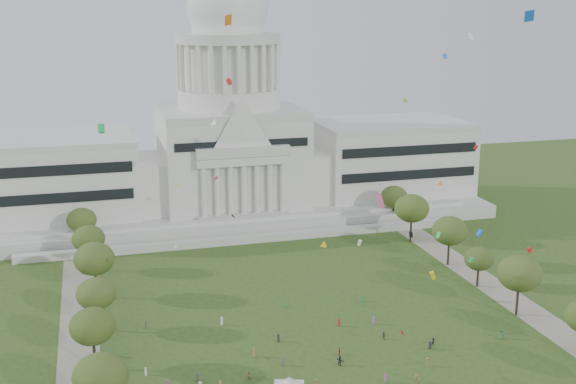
% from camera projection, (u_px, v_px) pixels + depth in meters
% --- Properties ---
extents(ground, '(400.00, 400.00, 0.00)m').
position_uv_depth(ground, '(355.00, 381.00, 130.00)').
color(ground, '#314C1C').
rests_on(ground, ground).
extents(capitol, '(160.00, 64.50, 91.30)m').
position_uv_depth(capitol, '(230.00, 146.00, 230.36)').
color(capitol, beige).
rests_on(capitol, ground).
extents(path_left, '(8.00, 160.00, 0.04)m').
position_uv_depth(path_left, '(79.00, 341.00, 145.49)').
color(path_left, gray).
rests_on(path_left, ground).
extents(path_right, '(8.00, 160.00, 0.04)m').
position_uv_depth(path_right, '(500.00, 292.00, 170.46)').
color(path_right, gray).
rests_on(path_right, ground).
extents(row_tree_l_1, '(8.86, 8.86, 12.59)m').
position_uv_depth(row_tree_l_1, '(100.00, 376.00, 113.53)').
color(row_tree_l_1, black).
rests_on(row_tree_l_1, ground).
extents(row_tree_l_2, '(8.42, 8.42, 11.97)m').
position_uv_depth(row_tree_l_2, '(92.00, 326.00, 132.29)').
color(row_tree_l_2, black).
rests_on(row_tree_l_2, ground).
extents(row_tree_r_2, '(9.55, 9.55, 13.58)m').
position_uv_depth(row_tree_r_2, '(520.00, 273.00, 155.33)').
color(row_tree_r_2, black).
rests_on(row_tree_r_2, ground).
extents(row_tree_l_3, '(8.12, 8.12, 11.55)m').
position_uv_depth(row_tree_l_3, '(96.00, 294.00, 148.11)').
color(row_tree_l_3, black).
rests_on(row_tree_l_3, ground).
extents(row_tree_r_3, '(7.01, 7.01, 9.98)m').
position_uv_depth(row_tree_r_3, '(479.00, 259.00, 171.94)').
color(row_tree_r_3, black).
rests_on(row_tree_r_3, ground).
extents(row_tree_l_4, '(9.29, 9.29, 13.21)m').
position_uv_depth(row_tree_l_4, '(94.00, 259.00, 165.07)').
color(row_tree_l_4, black).
rests_on(row_tree_l_4, ground).
extents(row_tree_r_4, '(9.19, 9.19, 13.06)m').
position_uv_depth(row_tree_r_4, '(450.00, 231.00, 185.99)').
color(row_tree_r_4, black).
rests_on(row_tree_r_4, ground).
extents(row_tree_l_5, '(8.33, 8.33, 11.85)m').
position_uv_depth(row_tree_l_5, '(88.00, 239.00, 182.36)').
color(row_tree_l_5, black).
rests_on(row_tree_l_5, ground).
extents(row_tree_r_5, '(9.82, 9.82, 13.96)m').
position_uv_depth(row_tree_r_5, '(412.00, 208.00, 204.29)').
color(row_tree_r_5, black).
rests_on(row_tree_r_5, ground).
extents(row_tree_l_6, '(8.19, 8.19, 11.64)m').
position_uv_depth(row_tree_l_6, '(82.00, 220.00, 198.87)').
color(row_tree_l_6, black).
rests_on(row_tree_l_6, ground).
extents(row_tree_r_6, '(8.42, 8.42, 11.97)m').
position_uv_depth(row_tree_r_6, '(394.00, 197.00, 222.02)').
color(row_tree_r_6, black).
rests_on(row_tree_r_6, ground).
extents(event_tent, '(9.14, 9.14, 4.07)m').
position_uv_depth(event_tent, '(289.00, 383.00, 123.08)').
color(event_tent, '#4C4C4C').
rests_on(event_tent, ground).
extents(person_0, '(1.13, 1.20, 2.06)m').
position_uv_depth(person_0, '(502.00, 334.00, 146.04)').
color(person_0, '#33723F').
rests_on(person_0, ground).
extents(person_2, '(0.88, 0.63, 1.66)m').
position_uv_depth(person_2, '(434.00, 342.00, 143.33)').
color(person_2, '#26262B').
rests_on(person_2, ground).
extents(person_3, '(1.13, 1.27, 1.76)m').
position_uv_depth(person_3, '(416.00, 378.00, 129.12)').
color(person_3, olive).
rests_on(person_3, ground).
extents(person_4, '(0.59, 0.95, 1.54)m').
position_uv_depth(person_4, '(339.00, 351.00, 139.38)').
color(person_4, '#B21E1E').
rests_on(person_4, ground).
extents(person_5, '(1.57, 1.83, 1.89)m').
position_uv_depth(person_5, '(340.00, 361.00, 135.32)').
color(person_5, '#26262B').
rests_on(person_5, ground).
extents(person_8, '(0.85, 0.70, 1.51)m').
position_uv_depth(person_8, '(249.00, 375.00, 130.46)').
color(person_8, olive).
rests_on(person_8, ground).
extents(person_9, '(0.92, 1.29, 1.81)m').
position_uv_depth(person_9, '(428.00, 362.00, 134.93)').
color(person_9, olive).
rests_on(person_9, ground).
extents(person_10, '(0.95, 1.18, 1.77)m').
position_uv_depth(person_10, '(384.00, 335.00, 145.87)').
color(person_10, '#4C4C51').
rests_on(person_10, ground).
extents(distant_crowd, '(61.11, 38.80, 1.92)m').
position_uv_depth(distant_crowd, '(256.00, 352.00, 139.07)').
color(distant_crowd, '#B21E1E').
rests_on(distant_crowd, ground).
extents(kite_swarm, '(96.75, 104.39, 61.93)m').
position_uv_depth(kite_swarm, '(355.00, 209.00, 133.37)').
color(kite_swarm, red).
rests_on(kite_swarm, ground).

